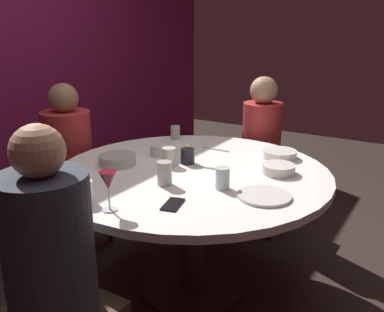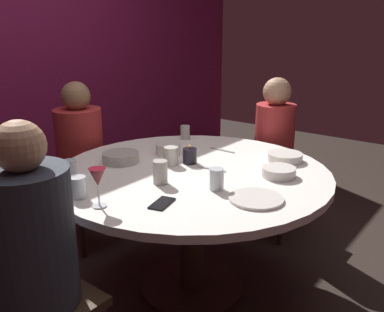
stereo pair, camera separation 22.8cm
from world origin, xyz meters
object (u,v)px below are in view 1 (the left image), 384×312
seated_diner_back (68,150)px  bowl_salad_center (117,160)px  dinner_plate (264,196)px  cup_center_front (165,173)px  dining_table (192,193)px  cup_by_left_diner (84,192)px  seated_diner_left (49,250)px  cup_near_candle (175,133)px  cup_beside_wine (169,157)px  cup_far_edge (70,173)px  bowl_small_white (278,169)px  seated_diner_right (262,137)px  wine_glass (108,182)px  cell_phone (173,204)px  bowl_sauce_side (163,150)px  candle_holder (188,156)px  bowl_serving_large (280,154)px  cup_by_right_diner (223,178)px

seated_diner_back → bowl_salad_center: size_ratio=5.51×
dinner_plate → cup_center_front: (-0.11, 0.48, 0.05)m
dining_table → cup_by_left_diner: size_ratio=14.93×
seated_diner_left → bowl_salad_center: size_ratio=5.74×
cup_near_candle → cup_center_front: size_ratio=0.79×
seated_diner_left → cup_beside_wine: size_ratio=11.63×
seated_diner_left → cup_far_edge: 0.67m
bowl_small_white → bowl_salad_center: bearing=112.2°
seated_diner_right → wine_glass: (-1.60, 0.02, 0.16)m
cell_phone → bowl_small_white: 0.68m
seated_diner_right → bowl_small_white: size_ratio=6.54×
cup_near_candle → bowl_sauce_side: bearing=-157.9°
cup_by_left_diner → cup_beside_wine: bearing=-2.5°
seated_diner_left → cup_beside_wine: (0.98, 0.15, 0.06)m
dining_table → bowl_small_white: 0.49m
cup_near_candle → cup_far_edge: 0.95m
candle_holder → bowl_serving_large: 0.55m
dinner_plate → seated_diner_back: bearing=84.2°
candle_holder → cup_beside_wine: size_ratio=1.06×
bowl_serving_large → cup_near_candle: size_ratio=2.14×
dining_table → cup_by_right_diner: (-0.15, -0.27, 0.19)m
candle_holder → cup_center_front: size_ratio=0.92×
bowl_salad_center → bowl_small_white: size_ratio=1.18×
seated_diner_left → wine_glass: (0.35, 0.02, 0.14)m
seated_diner_back → bowl_salad_center: (-0.14, -0.56, 0.06)m
seated_diner_left → cup_by_right_diner: seated_diner_left is taller
dining_table → cup_center_front: (-0.26, -0.00, 0.19)m
dining_table → bowl_small_white: bowl_small_white is taller
dining_table → cup_beside_wine: bearing=89.5°
seated_diner_right → cup_far_edge: size_ratio=12.52×
wine_glass → cup_by_right_diner: bearing=-31.4°
candle_holder → bowl_small_white: (0.11, -0.50, -0.02)m
seated_diner_back → cup_near_candle: 0.73m
dining_table → wine_glass: size_ratio=8.51×
seated_diner_right → cell_phone: bearing=7.1°
cup_by_right_diner → cup_beside_wine: cup_by_right_diner is taller
seated_diner_right → candle_holder: 0.89m
cup_far_edge → seated_diner_right: bearing=-16.7°
seated_diner_back → cup_by_right_diner: bearing=-7.0°
bowl_small_white → cup_by_right_diner: (-0.35, 0.15, 0.03)m
cup_by_right_diner → cup_far_edge: (-0.32, 0.70, -0.01)m
cell_phone → bowl_serving_large: bowl_serving_large is taller
cell_phone → cup_beside_wine: cup_beside_wine is taller
cup_by_left_diner → seated_diner_left: bearing=-153.5°
dinner_plate → cup_near_candle: size_ratio=2.65×
bowl_salad_center → cup_near_candle: size_ratio=2.22×
seated_diner_right → cup_by_left_diner: seated_diner_right is taller
cup_by_right_diner → wine_glass: bearing=148.6°
cup_beside_wine → seated_diner_back: bearing=90.1°
cup_center_front → cup_far_edge: cup_center_front is taller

